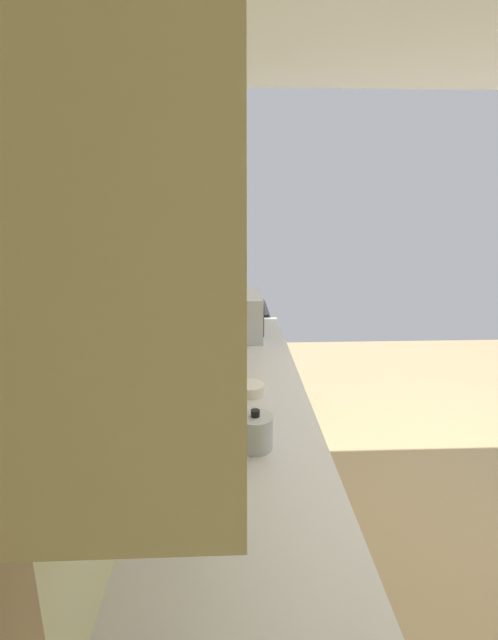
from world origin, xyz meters
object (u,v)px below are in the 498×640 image
object	(u,v)px
bowl	(250,388)
kettle	(255,431)
oven_range	(232,357)
microwave	(231,315)

from	to	relation	value
bowl	kettle	bearing A→B (deg)	180.00
oven_range	bowl	xyz separation A→B (m)	(-1.68, -0.08, 0.46)
microwave	kettle	size ratio (longest dim) A/B	2.52
kettle	oven_range	bearing A→B (deg)	2.15
oven_range	bowl	distance (m)	1.74
oven_range	microwave	bearing A→B (deg)	179.86
oven_range	bowl	world-z (taller)	oven_range
oven_range	bowl	bearing A→B (deg)	-177.27
bowl	kettle	xyz separation A→B (m)	(-0.46, 0.00, 0.04)
kettle	bowl	bearing A→B (deg)	-0.00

